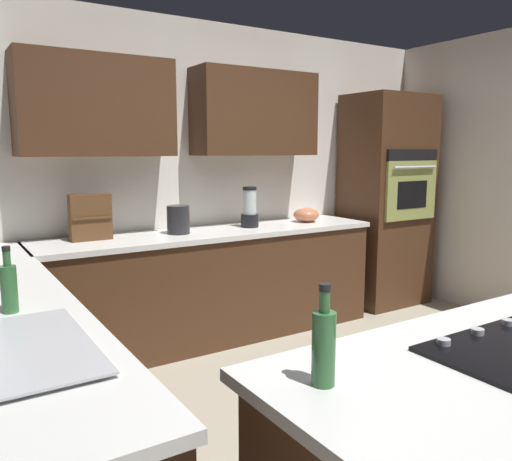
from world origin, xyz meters
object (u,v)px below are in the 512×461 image
at_px(sink_unit, 11,350).
at_px(blender, 250,210).
at_px(wall_oven, 386,201).
at_px(spice_rack, 90,217).
at_px(mixing_bowl, 306,215).
at_px(dish_soap_bottle, 9,287).
at_px(oil_bottle, 324,345).
at_px(kettle, 178,220).

relative_size(sink_unit, blender, 2.06).
distance_m(wall_oven, spice_rack, 2.90).
xyz_separation_m(blender, mixing_bowl, (-0.60, 0.00, -0.08)).
bearing_deg(dish_soap_bottle, sink_unit, 83.05).
bearing_deg(spice_rack, mixing_bowl, 177.92).
relative_size(mixing_bowl, oil_bottle, 0.80).
bearing_deg(oil_bottle, kettle, -105.48).
distance_m(spice_rack, oil_bottle, 2.69).
height_order(wall_oven, kettle, wall_oven).
relative_size(mixing_bowl, kettle, 1.05).
distance_m(kettle, dish_soap_bottle, 1.99).
distance_m(blender, oil_bottle, 2.96).
xyz_separation_m(wall_oven, spice_rack, (2.90, -0.08, 0.03)).
height_order(mixing_bowl, dish_soap_bottle, dish_soap_bottle).
relative_size(spice_rack, kettle, 1.51).
relative_size(kettle, dish_soap_bottle, 0.81).
bearing_deg(kettle, oil_bottle, 74.52).
bearing_deg(oil_bottle, dish_soap_bottle, -61.09).
bearing_deg(mixing_bowl, dish_soap_bottle, 28.95).
relative_size(kettle, oil_bottle, 0.76).
bearing_deg(spice_rack, wall_oven, 178.34).
distance_m(mixing_bowl, dish_soap_bottle, 2.99).
bearing_deg(sink_unit, mixing_bowl, -144.24).
relative_size(blender, oil_bottle, 1.18).
height_order(sink_unit, dish_soap_bottle, dish_soap_bottle).
bearing_deg(kettle, mixing_bowl, 180.00).
distance_m(spice_rack, dish_soap_bottle, 1.68).
distance_m(blender, mixing_bowl, 0.61).
bearing_deg(wall_oven, sink_unit, 27.49).
xyz_separation_m(blender, kettle, (0.65, 0.00, -0.04)).
xyz_separation_m(dish_soap_bottle, oil_bottle, (-0.65, 1.17, 0.01)).
bearing_deg(dish_soap_bottle, spice_rack, -115.37).
height_order(mixing_bowl, oil_bottle, oil_bottle).
bearing_deg(spice_rack, sink_unit, 68.71).
height_order(spice_rack, kettle, spice_rack).
distance_m(mixing_bowl, oil_bottle, 3.28).
height_order(kettle, dish_soap_bottle, dish_soap_bottle).
xyz_separation_m(mixing_bowl, oil_bottle, (1.97, 2.62, 0.05)).
height_order(mixing_bowl, kettle, kettle).
relative_size(spice_rack, dish_soap_bottle, 1.23).
distance_m(sink_unit, blender, 2.84).
relative_size(wall_oven, kettle, 9.45).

